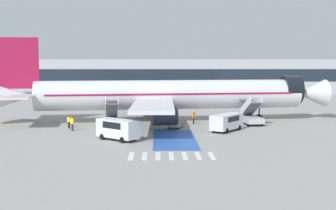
{
  "coord_description": "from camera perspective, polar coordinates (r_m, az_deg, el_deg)",
  "views": [
    {
      "loc": [
        -3.62,
        -65.84,
        8.44
      ],
      "look_at": [
        -2.2,
        -4.08,
        2.62
      ],
      "focal_mm": 50.0,
      "sensor_mm": 36.0,
      "label": 1
    }
  ],
  "objects": [
    {
      "name": "apron_walkway_bar_4",
      "position": [
        41.98,
        2.07,
        -6.22
      ],
      "size": [
        0.44,
        3.6,
        0.01
      ],
      "primitive_type": "cube",
      "color": "silver",
      "rests_on": "ground_plane"
    },
    {
      "name": "apron_walkway_bar_1",
      "position": [
        41.93,
        -2.88,
        -6.24
      ],
      "size": [
        0.44,
        3.6,
        0.01
      ],
      "primitive_type": "cube",
      "color": "silver",
      "rests_on": "ground_plane"
    },
    {
      "name": "apron_walkway_bar_2",
      "position": [
        41.91,
        -1.23,
        -6.24
      ],
      "size": [
        0.44,
        3.6,
        0.01
      ],
      "primitive_type": "cube",
      "color": "silver",
      "rests_on": "ground_plane"
    },
    {
      "name": "boarding_stairs_aft",
      "position": [
        60.07,
        -6.87,
        -1.78
      ],
      "size": [
        2.77,
        5.43,
        4.07
      ],
      "rotation": [
        0.0,
        0.0,
        0.12
      ],
      "color": "#ADB2BA",
      "rests_on": "ground_plane"
    },
    {
      "name": "airliner",
      "position": [
        64.98,
        -0.25,
        1.24
      ],
      "size": [
        47.49,
        34.7,
        11.56
      ],
      "rotation": [
        0.0,
        0.0,
        -1.45
      ],
      "color": "silver",
      "rests_on": "ground_plane"
    },
    {
      "name": "apron_stand_patch_blue",
      "position": [
        50.87,
        0.79,
        -4.17
      ],
      "size": [
        4.62,
        13.55,
        0.01
      ],
      "primitive_type": "cube",
      "color": "#2856A8",
      "rests_on": "ground_plane"
    },
    {
      "name": "apron_walkway_bar_0",
      "position": [
        41.98,
        -4.53,
        -6.23
      ],
      "size": [
        0.44,
        3.6,
        0.01
      ],
      "primitive_type": "cube",
      "color": "silver",
      "rests_on": "ground_plane"
    },
    {
      "name": "apron_walkway_bar_3",
      "position": [
        41.93,
        0.42,
        -6.23
      ],
      "size": [
        0.44,
        3.6,
        0.01
      ],
      "primitive_type": "cube",
      "color": "silver",
      "rests_on": "ground_plane"
    },
    {
      "name": "service_van_0",
      "position": [
        56.7,
        7.17,
        -1.96
      ],
      "size": [
        4.63,
        5.38,
        2.06
      ],
      "rotation": [
        0.0,
        0.0,
        5.65
      ],
      "color": "silver",
      "rests_on": "ground_plane"
    },
    {
      "name": "baggage_cart",
      "position": [
        59.07,
        0.93,
        -2.59
      ],
      "size": [
        2.12,
        2.9,
        0.87
      ],
      "rotation": [
        0.0,
        0.0,
        2.88
      ],
      "color": "gray",
      "rests_on": "ground_plane"
    },
    {
      "name": "boarding_stairs_forward",
      "position": [
        63.29,
        10.06,
        -1.47
      ],
      "size": [
        2.77,
        5.43,
        3.99
      ],
      "rotation": [
        0.0,
        0.0,
        0.12
      ],
      "color": "#ADB2BA",
      "rests_on": "ground_plane"
    },
    {
      "name": "ground_crew_2",
      "position": [
        62.92,
        3.12,
        -1.39
      ],
      "size": [
        0.43,
        0.48,
        1.78
      ],
      "rotation": [
        0.0,
        0.0,
        4.11
      ],
      "color": "#2D2D33",
      "rests_on": "ground_plane"
    },
    {
      "name": "apron_walkway_bar_6",
      "position": [
        42.19,
        5.34,
        -6.18
      ],
      "size": [
        0.44,
        3.6,
        0.01
      ],
      "primitive_type": "cube",
      "color": "silver",
      "rests_on": "ground_plane"
    },
    {
      "name": "ground_crew_1",
      "position": [
        57.77,
        -11.58,
        -2.09
      ],
      "size": [
        0.49,
        0.43,
        1.8
      ],
      "rotation": [
        0.0,
        0.0,
        2.57
      ],
      "color": "#2D2D33",
      "rests_on": "ground_plane"
    },
    {
      "name": "fuel_tanker",
      "position": [
        90.62,
        -4.55,
        1.2
      ],
      "size": [
        3.23,
        9.53,
        3.67
      ],
      "rotation": [
        0.0,
        0.0,
        0.08
      ],
      "color": "#38383D",
      "rests_on": "ground_plane"
    },
    {
      "name": "ground_plane",
      "position": [
        66.48,
        1.81,
        -1.92
      ],
      "size": [
        600.0,
        600.0,
        0.0
      ],
      "primitive_type": "plane",
      "color": "gray"
    },
    {
      "name": "terminal_building",
      "position": [
        123.27,
        -1.29,
        3.51
      ],
      "size": [
        109.53,
        12.1,
        8.85
      ],
      "color": "#9EA3A8",
      "rests_on": "ground_plane"
    },
    {
      "name": "apron_walkway_bar_5",
      "position": [
        42.07,
        3.71,
        -6.2
      ],
      "size": [
        0.44,
        3.6,
        0.01
      ],
      "primitive_type": "cube",
      "color": "silver",
      "rests_on": "ground_plane"
    },
    {
      "name": "apron_leadline_yellow",
      "position": [
        65.45,
        0.31,
        -2.03
      ],
      "size": [
        80.29,
        10.16,
        0.01
      ],
      "primitive_type": "cube",
      "rotation": [
        0.0,
        0.0,
        -1.45
      ],
      "color": "gold",
      "rests_on": "ground_plane"
    },
    {
      "name": "service_van_2",
      "position": [
        50.11,
        -6.16,
        -2.8
      ],
      "size": [
        4.89,
        4.62,
        2.24
      ],
      "rotation": [
        0.0,
        0.0,
        3.99
      ],
      "color": "silver",
      "rests_on": "ground_plane"
    },
    {
      "name": "ground_crew_0",
      "position": [
        59.98,
        -11.98,
        -1.92
      ],
      "size": [
        0.49,
        0.43,
        1.64
      ],
      "rotation": [
        0.0,
        0.0,
        5.7
      ],
      "color": "black",
      "rests_on": "ground_plane"
    }
  ]
}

